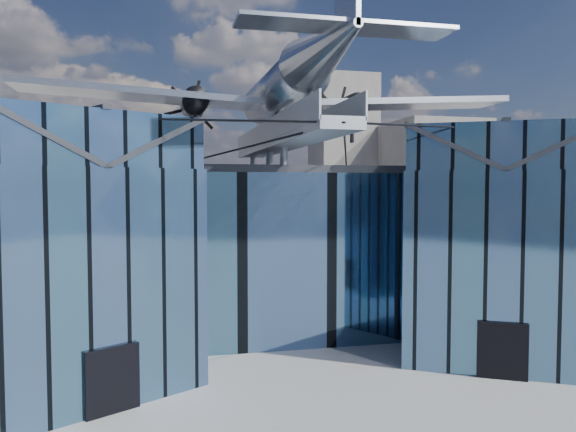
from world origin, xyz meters
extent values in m
plane|color=gray|center=(0.00, 0.00, 0.00)|extent=(120.00, 120.00, 0.00)
cube|color=#496F94|center=(0.00, 9.00, 4.75)|extent=(28.00, 14.00, 9.50)
cube|color=#2A2D33|center=(0.00, 9.00, 9.70)|extent=(28.00, 14.00, 0.40)
cube|color=#496F94|center=(-10.50, -1.00, 4.75)|extent=(11.79, 11.43, 9.50)
cube|color=#496F94|center=(-10.50, -1.00, 10.60)|extent=(11.56, 11.20, 2.20)
cube|color=#2A2D33|center=(-12.45, -2.12, 10.60)|extent=(7.98, 9.23, 2.40)
cube|color=#2A2D33|center=(-8.55, 0.12, 10.60)|extent=(7.98, 9.23, 2.40)
cube|color=#2A2D33|center=(-10.50, -1.00, 11.75)|extent=(4.30, 7.10, 0.18)
cube|color=black|center=(-8.48, -4.51, 1.30)|extent=(2.03, 1.32, 2.60)
cube|color=black|center=(-6.60, 1.25, 4.75)|extent=(0.34, 0.34, 9.50)
cube|color=#496F94|center=(10.50, -1.00, 4.75)|extent=(11.79, 11.43, 9.50)
cube|color=#496F94|center=(10.50, -1.00, 10.60)|extent=(11.56, 11.20, 2.20)
cube|color=#2A2D33|center=(8.55, 0.12, 10.60)|extent=(7.98, 9.23, 2.40)
cube|color=#2A2D33|center=(12.45, -2.12, 10.60)|extent=(7.98, 9.23, 2.40)
cube|color=#2A2D33|center=(10.50, -1.00, 11.75)|extent=(4.30, 7.10, 0.18)
cube|color=black|center=(8.48, -4.51, 1.30)|extent=(2.03, 1.32, 2.60)
cube|color=black|center=(6.60, 1.25, 4.75)|extent=(0.34, 0.34, 9.50)
cube|color=#90969C|center=(0.00, 3.50, 11.10)|extent=(1.80, 21.00, 0.50)
cube|color=#90969C|center=(-0.90, 3.50, 11.75)|extent=(0.08, 21.00, 1.10)
cube|color=#90969C|center=(0.90, 3.50, 11.75)|extent=(0.08, 21.00, 1.10)
cylinder|color=#90969C|center=(0.00, 13.00, 10.43)|extent=(0.44, 0.44, 1.35)
cylinder|color=#90969C|center=(0.00, 7.00, 10.43)|extent=(0.44, 0.44, 1.35)
cylinder|color=#90969C|center=(0.00, 3.00, 10.43)|extent=(0.44, 0.44, 1.35)
cylinder|color=#90969C|center=(0.00, 4.00, 12.05)|extent=(0.70, 0.70, 1.40)
cylinder|color=black|center=(-5.25, -4.00, 11.40)|extent=(10.55, 6.08, 0.69)
cylinder|color=black|center=(5.25, -4.00, 11.40)|extent=(10.55, 6.08, 0.69)
cylinder|color=black|center=(-3.00, 1.50, 10.55)|extent=(6.09, 17.04, 1.19)
cylinder|color=black|center=(3.00, 1.50, 10.55)|extent=(6.09, 17.04, 1.19)
cylinder|color=#A4A9B1|center=(0.00, 4.00, 14.00)|extent=(2.50, 11.00, 2.50)
sphere|color=#A4A9B1|center=(0.00, 9.50, 14.00)|extent=(2.50, 2.50, 2.50)
cube|color=black|center=(0.00, 8.50, 14.69)|extent=(1.60, 1.40, 0.50)
cone|color=#A4A9B1|center=(0.00, -5.00, 14.30)|extent=(2.50, 7.00, 2.50)
cube|color=#A4A9B1|center=(0.00, -7.20, 14.50)|extent=(8.00, 1.80, 0.14)
cube|color=#A4A9B1|center=(-7.00, 5.00, 13.70)|extent=(14.00, 3.20, 1.08)
cylinder|color=black|center=(-4.60, 5.60, 13.45)|extent=(1.44, 3.20, 1.44)
cone|color=black|center=(-4.60, 7.40, 13.45)|extent=(0.70, 0.70, 0.70)
cube|color=black|center=(-4.60, 7.55, 13.45)|extent=(1.05, 0.06, 3.33)
cube|color=black|center=(-4.60, 7.55, 13.45)|extent=(2.53, 0.06, 2.53)
cube|color=black|center=(-4.60, 7.55, 13.45)|extent=(3.33, 0.06, 1.05)
cylinder|color=black|center=(-4.60, 5.00, 12.22)|extent=(0.24, 0.24, 1.75)
cube|color=#A4A9B1|center=(7.00, 5.00, 13.70)|extent=(14.00, 3.20, 1.08)
cylinder|color=black|center=(4.60, 5.60, 13.45)|extent=(1.44, 3.20, 1.44)
cone|color=black|center=(4.60, 7.40, 13.45)|extent=(0.70, 0.70, 0.70)
cube|color=black|center=(4.60, 7.55, 13.45)|extent=(1.05, 0.06, 3.33)
cube|color=black|center=(4.60, 7.55, 13.45)|extent=(2.53, 0.06, 2.53)
cube|color=black|center=(4.60, 7.55, 13.45)|extent=(3.33, 0.06, 1.05)
cylinder|color=black|center=(4.60, 5.00, 12.22)|extent=(0.24, 0.24, 1.75)
cube|color=gray|center=(32.00, 48.00, 9.00)|extent=(12.00, 14.00, 18.00)
cube|color=gray|center=(-20.00, 55.00, 7.00)|extent=(14.00, 10.00, 14.00)
cube|color=gray|center=(22.00, 58.00, 13.00)|extent=(9.00, 9.00, 26.00)
camera|label=1|loc=(-6.70, -26.71, 8.75)|focal=35.00mm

